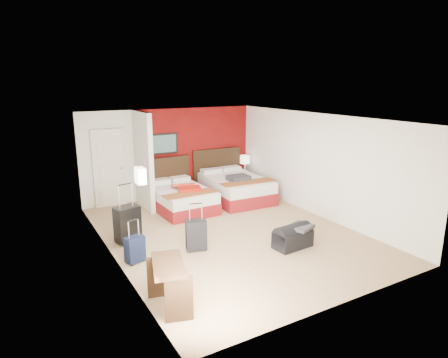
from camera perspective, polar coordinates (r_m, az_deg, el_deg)
ground at (r=8.60m, az=0.69°, el=-7.90°), size 6.50×6.50×0.00m
room_walls at (r=8.91m, az=-11.79°, el=1.08°), size 5.02×6.52×2.50m
red_accent_panel at (r=11.35m, az=-4.30°, el=4.10°), size 3.50×0.04×2.50m
partition_wall at (r=10.14m, az=-11.73°, el=2.63°), size 0.12×1.20×2.50m
entry_door at (r=10.55m, az=-16.55°, el=1.53°), size 0.82×0.06×2.05m
bed_left at (r=10.06m, az=-6.31°, el=-2.96°), size 1.37×1.91×0.56m
bed_right at (r=10.86m, az=1.72°, el=-1.40°), size 1.57×2.17×0.63m
red_suitcase_open at (r=9.92m, az=-5.60°, el=-1.22°), size 0.73×0.89×0.10m
jacket_bundle at (r=10.46m, az=2.13°, el=0.16°), size 0.56×0.46×0.13m
nightstand at (r=11.88m, az=3.06°, el=-0.31°), size 0.38×0.38×0.52m
table_lamp at (r=11.76m, az=3.09°, el=2.18°), size 0.34×0.34×0.53m
suitcase_black at (r=8.23m, az=-13.99°, el=-6.62°), size 0.55×0.42×0.74m
suitcase_charcoal at (r=7.67m, az=-4.11°, el=-8.39°), size 0.45×0.35×0.59m
suitcase_navy at (r=7.37m, az=-12.96°, el=-10.20°), size 0.39×0.30×0.47m
duffel_bag at (r=7.94m, az=10.06°, el=-8.53°), size 0.80×0.47×0.39m
jacket_draped at (r=7.91m, az=11.20°, el=-6.90°), size 0.58×0.53×0.06m
desk at (r=5.87m, az=-8.10°, el=-15.26°), size 0.66×0.95×0.72m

